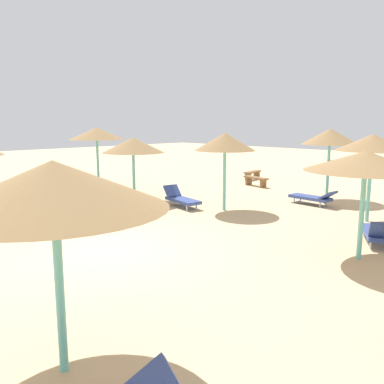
# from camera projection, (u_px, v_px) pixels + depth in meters

# --- Properties ---
(ground_plane) EXTENTS (80.00, 80.00, 0.00)m
(ground_plane) POSITION_uv_depth(u_px,v_px,m) (110.00, 251.00, 10.48)
(ground_plane) COLOR #D1B284
(parasol_0) EXTENTS (2.71, 2.71, 3.06)m
(parasol_0) POSITION_uv_depth(u_px,v_px,m) (97.00, 134.00, 19.91)
(parasol_0) COLOR #6BC6BC
(parasol_0) RESTS_ON ground
(parasol_3) EXTENTS (2.85, 2.85, 2.65)m
(parasol_3) POSITION_uv_depth(u_px,v_px,m) (366.00, 162.00, 9.47)
(parasol_3) COLOR #6BC6BC
(parasol_3) RESTS_ON ground
(parasol_4) EXTENTS (2.29, 2.29, 2.93)m
(parasol_4) POSITION_uv_depth(u_px,v_px,m) (225.00, 142.00, 14.91)
(parasol_4) COLOR #6BC6BC
(parasol_4) RESTS_ON ground
(parasol_5) EXTENTS (2.91, 2.91, 2.86)m
(parasol_5) POSITION_uv_depth(u_px,v_px,m) (53.00, 185.00, 5.01)
(parasol_5) COLOR #6BC6BC
(parasol_5) RESTS_ON ground
(parasol_6) EXTENTS (2.40, 2.40, 3.06)m
(parasol_6) POSITION_uv_depth(u_px,v_px,m) (330.00, 137.00, 17.03)
(parasol_6) COLOR #6BC6BC
(parasol_6) RESTS_ON ground
(parasol_7) EXTENTS (2.60, 2.60, 2.69)m
(parasol_7) POSITION_uv_depth(u_px,v_px,m) (133.00, 145.00, 16.72)
(parasol_7) COLOR #6BC6BC
(parasol_7) RESTS_ON ground
(parasol_8) EXTENTS (2.37, 2.37, 2.94)m
(parasol_8) POSITION_uv_depth(u_px,v_px,m) (373.00, 143.00, 13.16)
(parasol_8) COLOR #6BC6BC
(parasol_8) RESTS_ON ground
(lounger_0) EXTENTS (1.68, 1.85, 0.77)m
(lounger_0) POSITION_uv_depth(u_px,v_px,m) (67.00, 189.00, 18.14)
(lounger_0) COLOR #33478C
(lounger_0) RESTS_ON ground
(lounger_3) EXTENTS (1.48, 1.92, 0.81)m
(lounger_3) POSITION_uv_depth(u_px,v_px,m) (377.00, 232.00, 11.04)
(lounger_3) COLOR #33478C
(lounger_3) RESTS_ON ground
(lounger_4) EXTENTS (1.94, 0.95, 0.78)m
(lounger_4) POSITION_uv_depth(u_px,v_px,m) (181.00, 199.00, 15.93)
(lounger_4) COLOR #33478C
(lounger_4) RESTS_ON ground
(lounger_6) EXTENTS (1.94, 0.74, 0.67)m
(lounger_6) POSITION_uv_depth(u_px,v_px,m) (313.00, 197.00, 16.28)
(lounger_6) COLOR #33478C
(lounger_6) RESTS_ON ground
(lounger_7) EXTENTS (1.06, 2.01, 0.61)m
(lounger_7) POSITION_uv_depth(u_px,v_px,m) (89.00, 198.00, 16.08)
(lounger_7) COLOR #33478C
(lounger_7) RESTS_ON ground
(bench_0) EXTENTS (0.66, 1.55, 0.49)m
(bench_0) POSITION_uv_depth(u_px,v_px,m) (253.00, 174.00, 23.53)
(bench_0) COLOR brown
(bench_0) RESTS_ON ground
(bench_2) EXTENTS (1.55, 0.67, 0.49)m
(bench_2) POSITION_uv_depth(u_px,v_px,m) (256.00, 180.00, 21.02)
(bench_2) COLOR brown
(bench_2) RESTS_ON ground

